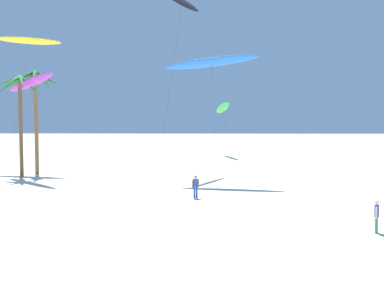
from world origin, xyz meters
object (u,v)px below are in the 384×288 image
(flying_kite_0, at_px, (30,83))
(person_near_right, at_px, (377,215))
(palm_tree_3, at_px, (20,91))
(person_mid_field, at_px, (196,186))
(flying_kite_2, at_px, (182,2))
(palm_tree_2, at_px, (36,91))
(flying_kite_4, at_px, (212,62))
(flying_kite_5, at_px, (222,108))
(flying_kite_1, at_px, (28,41))

(flying_kite_0, bearing_deg, person_near_right, -39.62)
(palm_tree_3, relative_size, person_mid_field, 5.91)
(flying_kite_0, height_order, flying_kite_2, flying_kite_2)
(palm_tree_3, bearing_deg, flying_kite_0, -28.59)
(person_mid_field, bearing_deg, person_near_right, -46.65)
(flying_kite_0, bearing_deg, flying_kite_2, 16.83)
(palm_tree_2, height_order, flying_kite_4, flying_kite_4)
(flying_kite_5, relative_size, person_mid_field, 6.07)
(flying_kite_0, distance_m, flying_kite_5, 31.20)
(palm_tree_2, xyz_separation_m, flying_kite_2, (14.62, 1.06, 8.97))
(flying_kite_0, height_order, flying_kite_5, flying_kite_0)
(flying_kite_5, xyz_separation_m, person_near_right, (5.53, -44.99, -6.16))
(palm_tree_3, bearing_deg, flying_kite_2, 13.19)
(flying_kite_1, relative_size, flying_kite_5, 1.47)
(flying_kite_4, bearing_deg, palm_tree_2, 161.93)
(flying_kite_0, bearing_deg, person_mid_field, -34.75)
(palm_tree_3, xyz_separation_m, flying_kite_5, (20.30, 23.95, -1.13))
(flying_kite_0, relative_size, flying_kite_1, 0.68)
(flying_kite_2, relative_size, person_near_right, 10.92)
(palm_tree_3, relative_size, flying_kite_2, 0.54)
(palm_tree_3, bearing_deg, person_near_right, -39.16)
(flying_kite_4, xyz_separation_m, person_near_right, (7.75, -17.86, -9.58))
(flying_kite_0, distance_m, person_near_right, 32.93)
(flying_kite_5, bearing_deg, flying_kite_2, -103.91)
(palm_tree_2, distance_m, flying_kite_1, 6.54)
(flying_kite_0, xyz_separation_m, person_near_right, (24.60, -20.37, -8.00))
(palm_tree_2, distance_m, flying_kite_4, 18.48)
(flying_kite_5, bearing_deg, flying_kite_4, -94.68)
(flying_kite_1, height_order, flying_kite_5, flying_kite_1)
(palm_tree_2, xyz_separation_m, flying_kite_0, (0.59, -3.18, 0.63))
(palm_tree_2, bearing_deg, flying_kite_2, 4.16)
(palm_tree_3, height_order, flying_kite_2, flying_kite_2)
(flying_kite_5, relative_size, person_near_right, 6.05)
(flying_kite_2, height_order, flying_kite_4, flying_kite_2)
(flying_kite_5, bearing_deg, flying_kite_0, -127.77)
(flying_kite_1, bearing_deg, palm_tree_2, -59.05)
(palm_tree_3, bearing_deg, flying_kite_1, 101.96)
(palm_tree_3, distance_m, flying_kite_0, 1.57)
(flying_kite_4, height_order, person_near_right, flying_kite_4)
(flying_kite_5, distance_m, person_near_right, 45.74)
(flying_kite_0, bearing_deg, palm_tree_3, 151.41)
(palm_tree_2, distance_m, person_mid_field, 22.60)
(palm_tree_2, bearing_deg, flying_kite_4, -18.07)
(palm_tree_2, relative_size, person_mid_field, 6.36)
(flying_kite_2, bearing_deg, flying_kite_1, 173.23)
(flying_kite_4, bearing_deg, flying_kite_1, 155.67)
(palm_tree_2, distance_m, person_near_right, 35.27)
(flying_kite_1, xyz_separation_m, flying_kite_4, (19.25, -8.71, -3.31))
(flying_kite_4, bearing_deg, flying_kite_5, 85.32)
(palm_tree_2, relative_size, flying_kite_1, 0.71)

